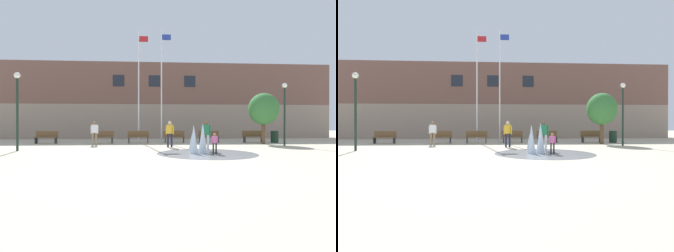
% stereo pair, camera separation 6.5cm
% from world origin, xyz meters
% --- Properties ---
extents(ground_plane, '(100.00, 100.00, 0.00)m').
position_xyz_m(ground_plane, '(0.00, 0.00, 0.00)').
color(ground_plane, '#BCB299').
extents(library_building, '(36.00, 6.05, 7.55)m').
position_xyz_m(library_building, '(0.00, 20.04, 3.77)').
color(library_building, gray).
rests_on(library_building, ground).
extents(splash_fountain, '(4.77, 4.77, 1.48)m').
position_xyz_m(splash_fountain, '(2.00, 3.90, 0.53)').
color(splash_fountain, gray).
rests_on(splash_fountain, ground).
extents(park_bench_far_left, '(1.60, 0.44, 0.91)m').
position_xyz_m(park_bench_far_left, '(-8.02, 10.98, 0.48)').
color(park_bench_far_left, '#28282D').
rests_on(park_bench_far_left, ground).
extents(park_bench_left_of_flagpoles, '(1.60, 0.44, 0.91)m').
position_xyz_m(park_bench_left_of_flagpoles, '(-3.93, 10.90, 0.48)').
color(park_bench_left_of_flagpoles, '#28282D').
rests_on(park_bench_left_of_flagpoles, ground).
extents(park_bench_under_left_flagpole, '(1.60, 0.44, 0.91)m').
position_xyz_m(park_bench_under_left_flagpole, '(-1.29, 10.92, 0.48)').
color(park_bench_under_left_flagpole, '#28282D').
rests_on(park_bench_under_left_flagpole, ground).
extents(park_bench_under_right_flagpole, '(1.60, 0.44, 0.91)m').
position_xyz_m(park_bench_under_right_flagpole, '(1.42, 11.14, 0.48)').
color(park_bench_under_right_flagpole, '#28282D').
rests_on(park_bench_under_right_flagpole, ground).
extents(park_bench_near_trashcan, '(1.60, 0.44, 0.91)m').
position_xyz_m(park_bench_near_trashcan, '(4.11, 11.19, 0.48)').
color(park_bench_near_trashcan, '#28282D').
rests_on(park_bench_near_trashcan, ground).
extents(park_bench_far_right, '(1.60, 0.44, 0.91)m').
position_xyz_m(park_bench_far_right, '(7.56, 11.09, 0.48)').
color(park_bench_far_right, '#28282D').
rests_on(park_bench_far_right, ground).
extents(adult_in_red, '(0.50, 0.31, 1.59)m').
position_xyz_m(adult_in_red, '(2.54, 4.92, 0.93)').
color(adult_in_red, silver).
rests_on(adult_in_red, ground).
extents(adult_watching, '(0.50, 0.38, 1.59)m').
position_xyz_m(adult_watching, '(0.78, 7.14, 0.93)').
color(adult_watching, '#1E233D').
rests_on(adult_watching, ground).
extents(child_with_pink_shirt, '(0.31, 0.23, 0.99)m').
position_xyz_m(child_with_pink_shirt, '(2.62, 3.35, 0.58)').
color(child_with_pink_shirt, '#28282D').
rests_on(child_with_pink_shirt, ground).
extents(teen_by_trashcan, '(0.50, 0.33, 1.59)m').
position_xyz_m(teen_by_trashcan, '(-4.10, 8.89, 0.93)').
color(teen_by_trashcan, '#89755B').
rests_on(teen_by_trashcan, ground).
extents(flagpole_left, '(0.80, 0.10, 8.83)m').
position_xyz_m(flagpole_left, '(-1.30, 12.17, 4.67)').
color(flagpole_left, silver).
rests_on(flagpole_left, ground).
extents(flagpole_right, '(0.80, 0.10, 9.00)m').
position_xyz_m(flagpole_right, '(0.52, 12.17, 4.75)').
color(flagpole_right, silver).
rests_on(flagpole_right, ground).
extents(lamp_post_left_lane, '(0.32, 0.32, 4.13)m').
position_xyz_m(lamp_post_left_lane, '(-7.37, 5.47, 2.68)').
color(lamp_post_left_lane, '#192D23').
rests_on(lamp_post_left_lane, ground).
extents(lamp_post_right_lane, '(0.32, 0.32, 4.11)m').
position_xyz_m(lamp_post_right_lane, '(8.40, 7.87, 2.67)').
color(lamp_post_right_lane, '#192D23').
rests_on(lamp_post_right_lane, ground).
extents(trash_can, '(0.56, 0.56, 0.90)m').
position_xyz_m(trash_can, '(9.07, 10.65, 0.45)').
color(trash_can, '#193323').
rests_on(trash_can, ground).
extents(street_tree_near_building, '(2.11, 2.11, 3.62)m').
position_xyz_m(street_tree_near_building, '(7.62, 9.32, 2.48)').
color(street_tree_near_building, brown).
rests_on(street_tree_near_building, ground).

